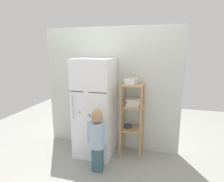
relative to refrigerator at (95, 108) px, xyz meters
The scene contains 6 objects.
ground_plane 0.81m from the refrigerator, ahead, with size 6.00×6.00×0.00m, color #999993.
kitchen_wall_back 0.44m from the refrigerator, 60.24° to the left, with size 2.34×0.03×2.08m, color silver.
refrigerator is the anchor object (origin of this frame).
child_standing 0.57m from the refrigerator, 66.17° to the right, with size 0.30×0.22×0.92m.
pantry_shelf_unit 0.61m from the refrigerator, 10.34° to the left, with size 0.36×0.35×1.19m.
fruit_bin 0.72m from the refrigerator, 12.56° to the left, with size 0.18×0.18×0.10m.
Camera 1 is at (0.88, -2.75, 1.71)m, focal length 30.48 mm.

